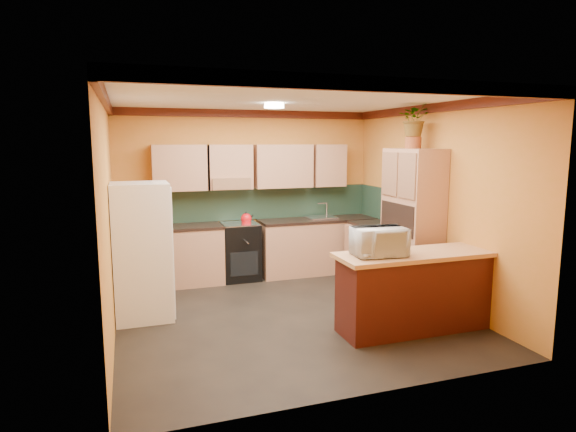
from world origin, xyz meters
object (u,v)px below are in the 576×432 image
object	(u,v)px
microwave	(379,242)
fridge	(142,251)
pantry	(412,225)
stove	(240,251)
base_cabinets_back	(277,249)
breakfast_bar	(415,293)

from	to	relation	value
microwave	fridge	bearing A→B (deg)	154.90
fridge	pantry	bearing A→B (deg)	-5.98
stove	microwave	xyz separation A→B (m)	(0.96, -2.74, 0.63)
base_cabinets_back	microwave	world-z (taller)	microwave
base_cabinets_back	fridge	distance (m)	2.56
stove	breakfast_bar	world-z (taller)	stove
stove	pantry	distance (m)	2.74
fridge	pantry	xyz separation A→B (m)	(3.60, -0.38, 0.20)
base_cabinets_back	stove	xyz separation A→B (m)	(-0.62, -0.00, 0.02)
stove	fridge	bearing A→B (deg)	-139.35
fridge	microwave	world-z (taller)	fridge
pantry	microwave	distance (m)	1.52
microwave	pantry	bearing A→B (deg)	48.10
breakfast_bar	microwave	xyz separation A→B (m)	(-0.50, 0.00, 0.65)
fridge	breakfast_bar	size ratio (longest dim) A/B	0.94
fridge	breakfast_bar	xyz separation A→B (m)	(2.99, -1.43, -0.41)
stove	breakfast_bar	size ratio (longest dim) A/B	0.51
pantry	microwave	bearing A→B (deg)	-136.54
stove	pantry	size ratio (longest dim) A/B	0.43
breakfast_bar	microwave	world-z (taller)	microwave
stove	fridge	xyz separation A→B (m)	(-1.53, -1.32, 0.39)
fridge	microwave	xyz separation A→B (m)	(2.49, -1.43, 0.24)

